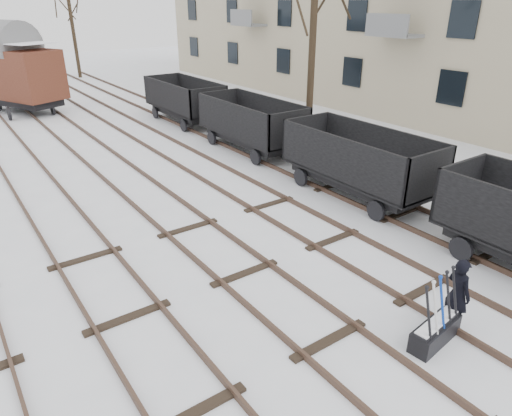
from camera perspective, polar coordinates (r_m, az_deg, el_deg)
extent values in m
plane|color=white|center=(9.57, 9.09, -16.16)|extent=(120.00, 120.00, 0.00)
cube|color=black|center=(20.02, -28.96, 3.62)|extent=(0.07, 52.00, 0.15)
cube|color=black|center=(20.18, -24.99, 4.57)|extent=(0.07, 52.00, 0.15)
cube|color=black|center=(9.61, -13.48, -16.21)|extent=(1.90, 0.20, 0.08)
cube|color=black|center=(20.48, -20.76, 5.56)|extent=(0.07, 52.00, 0.15)
cube|color=black|center=(20.85, -16.99, 6.41)|extent=(0.07, 52.00, 0.15)
cube|color=black|center=(10.74, 1.61, -10.53)|extent=(1.90, 0.20, 0.08)
cube|color=black|center=(21.35, -13.03, 7.28)|extent=(0.07, 52.00, 0.15)
cube|color=black|center=(21.90, -9.57, 8.00)|extent=(0.07, 52.00, 0.15)
cube|color=black|center=(12.50, 12.75, -5.70)|extent=(1.90, 0.20, 0.08)
cube|color=black|center=(22.59, -5.98, 8.72)|extent=(0.07, 52.00, 0.15)
cube|color=black|center=(23.30, -2.88, 9.31)|extent=(0.07, 52.00, 0.15)
cube|color=black|center=(14.66, 20.75, -2.03)|extent=(1.90, 0.20, 0.08)
cube|color=black|center=(9.95, 21.45, -14.36)|extent=(1.34, 0.57, 0.44)
cube|color=black|center=(9.81, 21.67, -13.25)|extent=(1.33, 0.45, 0.06)
cube|color=white|center=(9.79, 21.71, -13.07)|extent=(1.27, 0.40, 0.03)
cylinder|color=black|center=(9.15, 20.66, -12.26)|extent=(0.09, 0.32, 1.08)
cylinder|color=silver|center=(9.34, 21.41, -11.57)|extent=(0.09, 0.32, 1.08)
cylinder|color=#0B3194|center=(9.53, 22.13, -10.91)|extent=(0.09, 0.32, 1.08)
cylinder|color=black|center=(9.73, 22.82, -10.27)|extent=(0.09, 0.32, 1.08)
cylinder|color=black|center=(9.93, 23.48, -9.66)|extent=(0.09, 0.32, 1.08)
imported|color=black|center=(10.22, 23.91, -9.76)|extent=(0.50, 0.65, 1.59)
cylinder|color=black|center=(14.66, 28.44, -2.21)|extent=(0.11, 0.65, 0.65)
cube|color=black|center=(16.08, 12.50, 3.61)|extent=(1.77, 4.87, 0.37)
cube|color=black|center=(16.02, 12.56, 4.22)|extent=(2.21, 5.53, 0.11)
cube|color=black|center=(15.05, 10.04, 6.09)|extent=(0.09, 5.53, 1.48)
cube|color=black|center=(16.56, 15.32, 7.31)|extent=(0.09, 5.53, 1.48)
cube|color=white|center=(15.99, 12.59, 4.53)|extent=(1.99, 5.31, 0.06)
cylinder|color=black|center=(14.41, 14.75, -0.33)|extent=(0.11, 0.65, 0.65)
cylinder|color=black|center=(18.01, 10.53, 5.12)|extent=(0.11, 0.65, 0.65)
cube|color=black|center=(20.67, -0.63, 8.86)|extent=(1.77, 4.87, 0.37)
cube|color=black|center=(20.62, -0.63, 9.36)|extent=(2.21, 5.53, 0.11)
cube|color=black|center=(19.87, -3.20, 10.93)|extent=(0.09, 5.53, 1.48)
cube|color=black|center=(21.05, 1.78, 11.73)|extent=(0.09, 5.53, 1.48)
cube|color=white|center=(20.60, -0.63, 9.60)|extent=(1.99, 5.31, 0.06)
cylinder|color=black|center=(18.81, -0.09, 6.37)|extent=(0.11, 0.65, 0.65)
cylinder|color=black|center=(22.70, -1.07, 9.58)|extent=(0.11, 0.65, 0.65)
cube|color=black|center=(26.03, -8.86, 11.87)|extent=(1.77, 4.87, 0.37)
cube|color=black|center=(25.99, -8.89, 12.27)|extent=(2.21, 5.53, 0.11)
cube|color=black|center=(25.40, -11.18, 13.52)|extent=(0.09, 5.53, 1.48)
cube|color=black|center=(26.33, -6.88, 14.18)|extent=(0.09, 5.53, 1.48)
cube|color=white|center=(25.97, -8.90, 12.47)|extent=(1.99, 5.31, 0.06)
cylinder|color=black|center=(24.11, -9.04, 10.18)|extent=(0.11, 0.65, 0.65)
cylinder|color=black|center=(28.08, -8.63, 12.23)|extent=(0.11, 0.65, 0.65)
cube|color=black|center=(31.35, -26.97, 11.86)|extent=(3.77, 5.07, 0.42)
cube|color=#502318|center=(31.11, -27.54, 14.68)|extent=(4.49, 5.85, 2.74)
cube|color=white|center=(30.94, -28.19, 17.82)|extent=(4.15, 5.51, 0.04)
cylinder|color=black|center=(29.61, -28.47, 10.32)|extent=(0.13, 0.74, 0.74)
cylinder|color=black|center=(33.23, -25.42, 12.18)|extent=(0.13, 0.74, 0.74)
cylinder|color=black|center=(20.60, 7.00, 18.43)|extent=(0.30, 0.30, 8.11)
cylinder|color=black|center=(44.06, -21.94, 20.20)|extent=(0.30, 0.30, 8.16)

